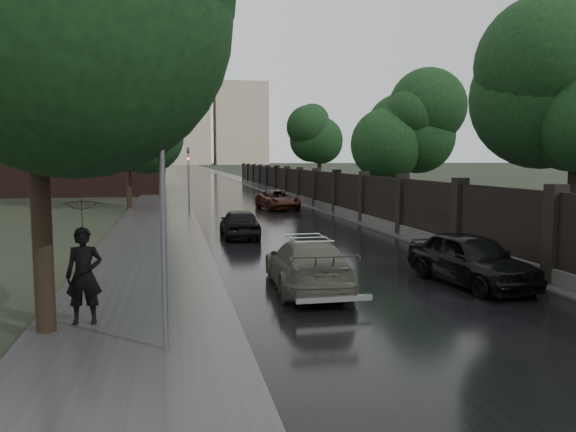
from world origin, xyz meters
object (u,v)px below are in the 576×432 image
(lamp_post, at_px, (163,201))
(car_right_near, at_px, (471,259))
(volga_sedan, at_px, (308,265))
(pedestrian_umbrella, at_px, (82,223))
(tree_left_far, at_px, (127,129))
(traffic_light, at_px, (188,175))
(tree_right_c, at_px, (320,140))
(car_right_far, at_px, (278,200))
(tree_right_b, at_px, (402,130))
(hatchback_left, at_px, (240,223))

(lamp_post, height_order, car_right_near, lamp_post)
(volga_sedan, distance_m, pedestrian_umbrella, 5.88)
(tree_left_far, bearing_deg, pedestrian_umbrella, -87.75)
(traffic_light, bearing_deg, tree_right_c, 51.82)
(car_right_near, height_order, car_right_far, car_right_near)
(tree_right_c, xyz_separation_m, traffic_light, (-11.80, -15.01, -2.55))
(lamp_post, bearing_deg, tree_left_far, 95.21)
(tree_right_c, bearing_deg, tree_right_b, -90.00)
(tree_right_b, bearing_deg, traffic_light, 165.76)
(pedestrian_umbrella, bearing_deg, volga_sedan, 27.96)
(lamp_post, relative_size, pedestrian_umbrella, 1.73)
(tree_right_b, distance_m, hatchback_left, 12.59)
(lamp_post, bearing_deg, hatchback_left, 78.26)
(volga_sedan, height_order, hatchback_left, volga_sedan)
(tree_left_far, xyz_separation_m, volga_sedan, (6.13, -24.08, -4.59))
(hatchback_left, relative_size, pedestrian_umbrella, 1.26)
(tree_left_far, xyz_separation_m, tree_right_b, (15.50, -8.00, -0.29))
(traffic_light, relative_size, volga_sedan, 0.89)
(lamp_post, distance_m, traffic_light, 23.52)
(tree_right_b, xyz_separation_m, traffic_light, (-11.80, 2.99, -2.55))
(tree_right_c, distance_m, pedestrian_umbrella, 39.48)
(traffic_light, relative_size, car_right_near, 0.96)
(lamp_post, height_order, traffic_light, lamp_post)
(tree_right_c, bearing_deg, car_right_far, -117.14)
(volga_sedan, bearing_deg, hatchback_left, -83.52)
(tree_right_c, bearing_deg, pedestrian_umbrella, -111.53)
(car_right_near, bearing_deg, lamp_post, -161.10)
(tree_left_far, height_order, car_right_far, tree_left_far)
(car_right_far, bearing_deg, traffic_light, -155.12)
(tree_left_far, xyz_separation_m, hatchback_left, (5.54, -14.38, -4.61))
(tree_right_c, xyz_separation_m, lamp_post, (-12.90, -38.50, -2.28))
(car_right_far, bearing_deg, lamp_post, -110.32)
(traffic_light, distance_m, volga_sedan, 19.31)
(tree_right_c, height_order, car_right_far, tree_right_c)
(tree_right_b, xyz_separation_m, car_right_near, (-5.00, -16.50, -4.24))
(volga_sedan, height_order, pedestrian_umbrella, pedestrian_umbrella)
(tree_right_b, height_order, hatchback_left, tree_right_b)
(hatchback_left, bearing_deg, tree_left_far, -68.71)
(volga_sedan, distance_m, car_right_far, 22.84)
(tree_right_c, distance_m, lamp_post, 40.67)
(traffic_light, distance_m, hatchback_left, 9.71)
(car_right_far, bearing_deg, tree_right_b, -53.52)
(car_right_far, relative_size, pedestrian_umbrella, 1.55)
(traffic_light, xyz_separation_m, hatchback_left, (1.84, -9.38, -1.76))
(tree_left_far, xyz_separation_m, traffic_light, (3.70, -5.01, -2.84))
(traffic_light, bearing_deg, volga_sedan, -82.73)
(tree_right_c, distance_m, car_right_far, 13.63)
(tree_left_far, distance_m, lamp_post, 28.73)
(tree_right_b, bearing_deg, pedestrian_umbrella, -127.81)
(car_right_far, bearing_deg, car_right_near, -93.55)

